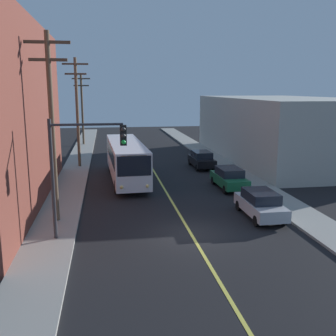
{
  "coord_description": "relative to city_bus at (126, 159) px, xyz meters",
  "views": [
    {
      "loc": [
        -4.26,
        -19.09,
        7.54
      ],
      "look_at": [
        0.0,
        7.93,
        2.0
      ],
      "focal_mm": 41.83,
      "sensor_mm": 36.0,
      "label": 1
    }
  ],
  "objects": [
    {
      "name": "utility_pole_near",
      "position": [
        -4.49,
        -10.11,
        4.04
      ],
      "size": [
        2.4,
        0.28,
        10.41
      ],
      "color": "brown",
      "rests_on": "sidewalk_left"
    },
    {
      "name": "parked_car_silver",
      "position": [
        7.36,
        -11.08,
        -0.98
      ],
      "size": [
        1.82,
        4.4,
        1.62
      ],
      "color": "#B7B7BC",
      "rests_on": "ground"
    },
    {
      "name": "lane_stripe_center",
      "position": [
        2.71,
        1.8,
        -1.81
      ],
      "size": [
        0.16,
        60.0,
        0.01
      ],
      "primitive_type": "cube",
      "color": "#D8CC4C",
      "rests_on": "ground"
    },
    {
      "name": "city_bus",
      "position": [
        0.0,
        0.0,
        0.0
      ],
      "size": [
        3.07,
        12.24,
        3.2
      ],
      "color": "silver",
      "rests_on": "ground"
    },
    {
      "name": "parked_car_green",
      "position": [
        7.66,
        -4.1,
        -0.98
      ],
      "size": [
        1.9,
        4.44,
        1.62
      ],
      "color": "#196038",
      "rests_on": "ground"
    },
    {
      "name": "parked_car_black",
      "position": [
        7.49,
        4.1,
        -0.98
      ],
      "size": [
        1.88,
        4.43,
        1.62
      ],
      "color": "black",
      "rests_on": "ground"
    },
    {
      "name": "utility_pole_far",
      "position": [
        -4.67,
        21.83,
        3.48
      ],
      "size": [
        2.4,
        0.28,
        9.33
      ],
      "color": "brown",
      "rests_on": "sidewalk_left"
    },
    {
      "name": "ground_plane",
      "position": [
        2.71,
        -13.2,
        -1.82
      ],
      "size": [
        120.0,
        120.0,
        0.0
      ],
      "primitive_type": "plane",
      "color": "black"
    },
    {
      "name": "sidewalk_right",
      "position": [
        9.96,
        -3.2,
        -1.74
      ],
      "size": [
        2.5,
        90.0,
        0.15
      ],
      "primitive_type": "cube",
      "color": "gray",
      "rests_on": "ground"
    },
    {
      "name": "building_right_warehouse",
      "position": [
        17.21,
        7.89,
        1.5
      ],
      "size": [
        12.0,
        25.2,
        6.63
      ],
      "color": "#B2B2A8",
      "rests_on": "ground"
    },
    {
      "name": "traffic_signal_left_corner",
      "position": [
        -2.7,
        -12.98,
        2.49
      ],
      "size": [
        3.75,
        0.48,
        6.0
      ],
      "color": "#2D2D33",
      "rests_on": "sidewalk_left"
    },
    {
      "name": "sidewalk_left",
      "position": [
        -4.54,
        -3.2,
        -1.74
      ],
      "size": [
        2.5,
        90.0,
        0.15
      ],
      "primitive_type": "cube",
      "color": "gray",
      "rests_on": "ground"
    },
    {
      "name": "utility_pole_mid",
      "position": [
        -4.23,
        6.11,
        3.97
      ],
      "size": [
        2.4,
        0.28,
        10.27
      ],
      "color": "brown",
      "rests_on": "sidewalk_left"
    }
  ]
}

